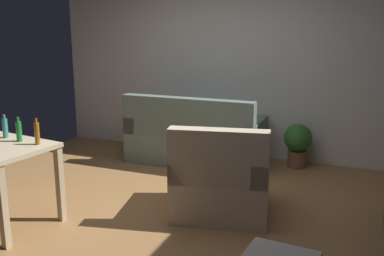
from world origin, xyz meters
The scene contains 8 objects.
ground_plane centered at (0.00, 0.00, -0.01)m, with size 5.20×4.40×0.02m, color #9E7042.
wall_rear centered at (0.00, 2.20, 1.35)m, with size 5.20×0.10×2.70m, color silver.
couch centered at (-0.30, 1.59, 0.31)m, with size 1.75×0.84×0.92m.
potted_plant centered at (1.01, 1.90, 0.33)m, with size 0.36×0.36×0.57m.
armchair centered at (0.55, 0.15, 0.32)m, with size 1.05×1.01×0.92m.
bottle_tall centered at (-1.39, -0.57, 0.86)m, with size 0.05×0.05×0.23m.
bottle_green centered at (-1.17, -0.63, 0.86)m, with size 0.05×0.05×0.23m.
bottle_amber centered at (-0.94, -0.65, 0.87)m, with size 0.05×0.05×0.24m.
Camera 1 is at (1.79, -3.71, 1.83)m, focal length 41.48 mm.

